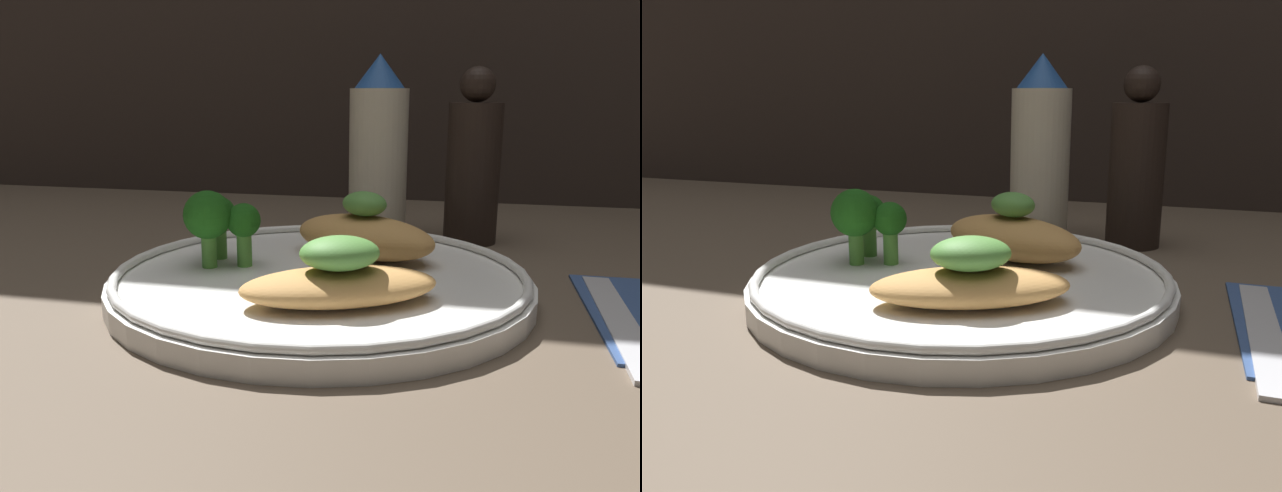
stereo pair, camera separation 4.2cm
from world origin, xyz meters
The scene contains 8 objects.
ground_plane centered at (0.00, 0.00, -0.50)cm, with size 180.00×180.00×1.00cm, color brown.
plate centered at (0.00, 0.00, 0.99)cm, with size 28.56×28.56×2.00cm.
grilled_meat_front centered at (2.50, -5.67, 2.86)cm, with size 13.13×9.99×4.06cm.
grilled_meat_middle centered at (2.18, 5.21, 3.19)cm, with size 12.94×10.05×5.03cm.
broccoli_bunch centered at (-7.66, 0.72, 4.77)cm, with size 5.28×5.60×5.52cm.
sauce_bottle centered at (1.30, 18.44, 8.14)cm, with size 5.46×5.46×17.01cm.
pepper_grinder centered at (10.03, 18.44, 7.11)cm, with size 4.83×4.83×15.85cm.
fork centered at (18.88, -1.42, 0.30)cm, with size 2.34×17.96×0.60cm.
Camera 1 is at (9.37, -40.08, 13.49)cm, focal length 35.00 mm.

